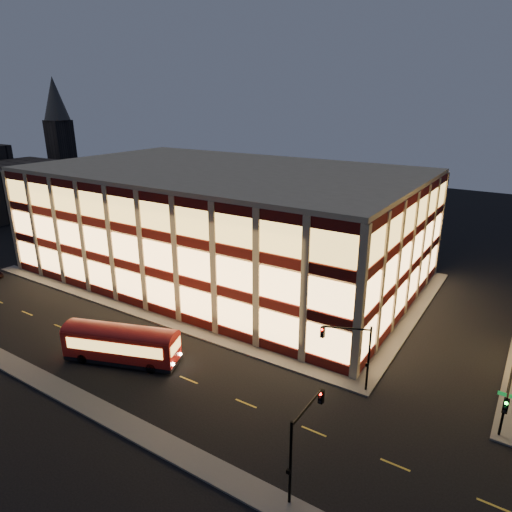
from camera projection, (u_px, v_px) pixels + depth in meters
The scene contains 11 objects.
ground at pixel (154, 324), 49.47m from camera, with size 200.00×200.00×0.00m, color black.
sidewalk_office_south at pixel (141, 313), 51.77m from camera, with size 54.00×2.00×0.15m, color #514F4C.
sidewalk_office_east at pixel (411, 315), 51.25m from camera, with size 2.00×30.00×0.15m, color #514F4C.
sidewalk_near at pixel (46, 383), 39.11m from camera, with size 100.00×2.00×0.15m, color #514F4C.
office_building at pixel (224, 221), 62.02m from camera, with size 50.45×30.45×14.50m.
church_tower at pixel (63, 158), 113.97m from camera, with size 5.00×5.00×18.00m, color #2D2621.
church_spire at pixel (55, 98), 109.36m from camera, with size 6.00×6.00×10.00m, color #4C473F.
traffic_signal_far at pixel (352, 346), 36.99m from camera, with size 3.79×1.87×6.00m.
traffic_signal_right at pixel (507, 399), 30.56m from camera, with size 1.20×4.37×6.00m.
traffic_signal_near at pixel (303, 433), 27.37m from camera, with size 0.32×4.45×6.00m.
trolley_bus at pixel (121, 342), 41.80m from camera, with size 10.94×6.09×3.61m.
Camera 1 is at (33.19, -31.35, 23.21)m, focal length 32.00 mm.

